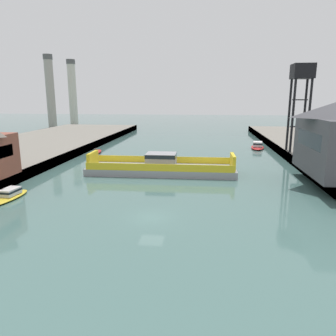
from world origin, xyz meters
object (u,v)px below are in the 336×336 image
object	(u,v)px
moored_boat_near_left	(258,146)
crane_tower	(302,82)
chain_ferry	(161,167)
moored_boat_near_right	(9,195)
smokestack_distant_a	(50,89)
smokestack_distant_b	(72,90)
moored_boat_mid_left	(96,152)

from	to	relation	value
moored_boat_near_left	crane_tower	xyz separation A→B (m)	(5.14, -13.66, 14.32)
chain_ferry	moored_boat_near_right	xyz separation A→B (m)	(-16.55, -15.38, -0.57)
chain_ferry	crane_tower	xyz separation A→B (m)	(24.64, 14.39, 13.94)
smokestack_distant_a	smokestack_distant_b	distance (m)	14.03
moored_boat_near_left	smokestack_distant_b	world-z (taller)	smokestack_distant_b
moored_boat_near_left	moored_boat_mid_left	size ratio (longest dim) A/B	1.25
moored_boat_near_right	crane_tower	bearing A→B (deg)	35.86
chain_ferry	moored_boat_near_left	size ratio (longest dim) A/B	2.78
moored_boat_mid_left	smokestack_distant_b	xyz separation A→B (m)	(-35.19, 72.12, 14.79)
moored_boat_mid_left	moored_boat_near_right	bearing A→B (deg)	-89.48
moored_boat_near_left	chain_ferry	bearing A→B (deg)	-124.80
moored_boat_near_right	smokestack_distant_a	distance (m)	99.89
crane_tower	smokestack_distant_a	xyz separation A→B (m)	(-80.20, 60.97, 0.37)
moored_boat_near_left	moored_boat_mid_left	xyz separation A→B (m)	(-36.34, -11.24, -0.33)
crane_tower	smokestack_distant_a	distance (m)	100.75
smokestack_distant_b	moored_boat_mid_left	bearing A→B (deg)	-63.99
moored_boat_near_left	moored_boat_mid_left	distance (m)	38.04
crane_tower	chain_ferry	bearing A→B (deg)	-149.71
moored_boat_near_right	smokestack_distant_b	distance (m)	111.16
crane_tower	smokestack_distant_a	size ratio (longest dim) A/B	0.57
smokestack_distant_b	moored_boat_near_left	bearing A→B (deg)	-40.40
chain_ferry	moored_boat_near_left	bearing A→B (deg)	55.20
chain_ferry	crane_tower	size ratio (longest dim) A/B	1.45
smokestack_distant_a	chain_ferry	bearing A→B (deg)	-53.60
moored_boat_near_left	smokestack_distant_b	bearing A→B (deg)	139.60
moored_boat_near_right	smokestack_distant_a	size ratio (longest dim) A/B	0.25
chain_ferry	moored_boat_near_right	size ratio (longest dim) A/B	3.33
smokestack_distant_a	smokestack_distant_b	xyz separation A→B (m)	(3.54, 13.57, -0.24)
moored_boat_near_right	smokestack_distant_a	world-z (taller)	smokestack_distant_a
smokestack_distant_a	crane_tower	bearing A→B (deg)	-37.24
moored_boat_near_left	moored_boat_near_right	size ratio (longest dim) A/B	1.20
moored_boat_near_right	moored_boat_mid_left	xyz separation A→B (m)	(-0.29, 32.20, -0.15)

